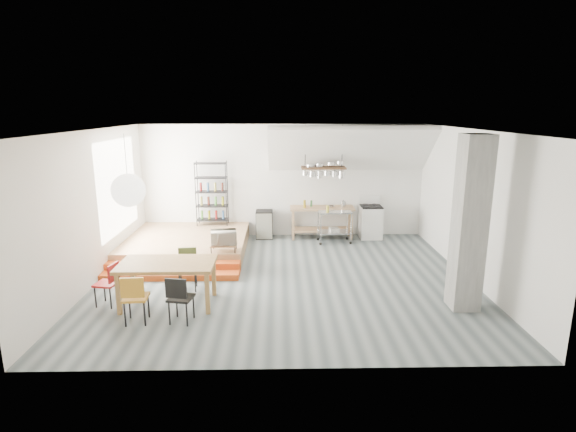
{
  "coord_description": "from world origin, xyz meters",
  "views": [
    {
      "loc": [
        -0.12,
        -9.22,
        3.62
      ],
      "look_at": [
        0.09,
        0.8,
        1.21
      ],
      "focal_mm": 28.0,
      "sensor_mm": 36.0,
      "label": 1
    }
  ],
  "objects_px": {
    "stove": "(371,221)",
    "mini_fridge": "(264,224)",
    "dining_table": "(167,267)",
    "rolling_cart": "(335,222)"
  },
  "relations": [
    {
      "from": "dining_table",
      "to": "rolling_cart",
      "type": "height_order",
      "value": "rolling_cart"
    },
    {
      "from": "stove",
      "to": "mini_fridge",
      "type": "bearing_deg",
      "value": 179.17
    },
    {
      "from": "stove",
      "to": "mini_fridge",
      "type": "xyz_separation_m",
      "value": [
        -3.04,
        0.04,
        -0.08
      ]
    },
    {
      "from": "rolling_cart",
      "to": "mini_fridge",
      "type": "xyz_separation_m",
      "value": [
        -1.94,
        0.5,
        -0.18
      ]
    },
    {
      "from": "rolling_cart",
      "to": "mini_fridge",
      "type": "bearing_deg",
      "value": 161.15
    },
    {
      "from": "dining_table",
      "to": "mini_fridge",
      "type": "distance_m",
      "value": 4.79
    },
    {
      "from": "stove",
      "to": "rolling_cart",
      "type": "bearing_deg",
      "value": -157.33
    },
    {
      "from": "rolling_cart",
      "to": "mini_fridge",
      "type": "height_order",
      "value": "rolling_cart"
    },
    {
      "from": "stove",
      "to": "rolling_cart",
      "type": "distance_m",
      "value": 1.19
    },
    {
      "from": "dining_table",
      "to": "rolling_cart",
      "type": "distance_m",
      "value": 5.38
    }
  ]
}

